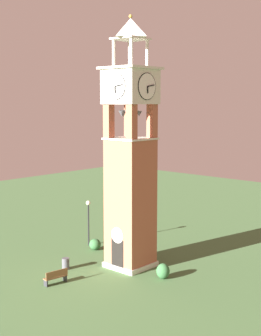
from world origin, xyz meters
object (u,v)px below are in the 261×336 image
at_px(trash_bin, 66,264).
at_px(lamp_post, 88,214).
at_px(park_bench, 56,277).
at_px(clock_tower, 130,166).

bearing_deg(trash_bin, lamp_post, 121.15).
relative_size(park_bench, trash_bin, 2.05).
xyz_separation_m(clock_tower, trash_bin, (-2.96, -3.52, -6.86)).
relative_size(clock_tower, lamp_post, 4.69).
bearing_deg(lamp_post, trash_bin, -58.85).
height_order(park_bench, trash_bin, park_bench).
relative_size(clock_tower, trash_bin, 21.83).
distance_m(park_bench, lamp_post, 8.96).
distance_m(clock_tower, trash_bin, 8.25).
distance_m(clock_tower, park_bench, 9.00).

